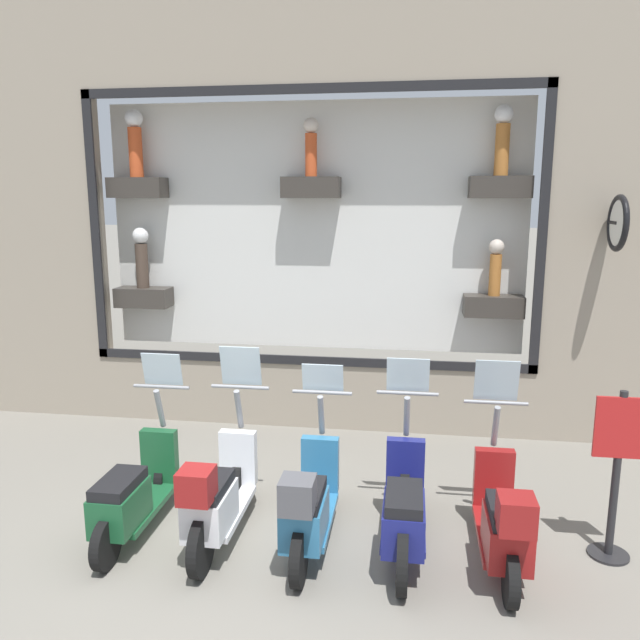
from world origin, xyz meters
TOP-DOWN VIEW (x-y plane):
  - ground_plane at (0.00, 0.00)m, footprint 120.00×120.00m
  - building_facade at (3.60, -0.00)m, footprint 1.26×36.00m
  - scooter_red_0 at (0.34, -2.22)m, footprint 1.79×0.61m
  - scooter_navy_1 at (0.41, -1.37)m, footprint 1.81×0.60m
  - scooter_teal_2 at (0.34, -0.52)m, footprint 1.80×0.60m
  - scooter_white_3 at (0.35, 0.33)m, footprint 1.81×0.60m
  - scooter_green_4 at (0.40, 1.18)m, footprint 1.79×0.60m
  - shop_sign_post at (0.67, -3.21)m, footprint 0.36×0.45m

SIDE VIEW (x-z plane):
  - ground_plane at x=0.00m, z-range 0.00..0.00m
  - scooter_green_4 at x=0.40m, z-range -0.38..1.21m
  - scooter_navy_1 at x=0.41m, z-range -0.37..1.27m
  - scooter_red_0 at x=0.34m, z-range -0.37..1.28m
  - scooter_teal_2 at x=0.34m, z-range -0.30..1.24m
  - scooter_white_3 at x=0.35m, z-range -0.36..1.33m
  - shop_sign_post at x=0.67m, z-range 0.05..1.61m
  - building_facade at x=3.60m, z-range 0.08..7.66m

